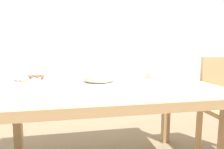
% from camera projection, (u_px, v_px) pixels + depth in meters
% --- Properties ---
extents(wall_back, '(8.00, 0.10, 2.60)m').
position_uv_depth(wall_back, '(88.00, 28.00, 2.89)').
color(wall_back, white).
rests_on(wall_back, ground).
extents(dining_table, '(1.62, 0.98, 0.76)m').
position_uv_depth(dining_table, '(103.00, 94.00, 1.54)').
color(dining_table, silver).
rests_on(dining_table, ground).
extents(cake_chocolate_round, '(0.26, 0.26, 0.07)m').
position_uv_depth(cake_chocolate_round, '(156.00, 76.00, 1.67)').
color(cake_chocolate_round, silver).
rests_on(cake_chocolate_round, dining_table).
extents(cake_golden_bundt, '(0.29, 0.29, 0.09)m').
position_uv_depth(cake_golden_bundt, '(99.00, 77.00, 1.52)').
color(cake_golden_bundt, silver).
rests_on(cake_golden_bundt, dining_table).
extents(pastry_platter, '(0.33, 0.33, 0.04)m').
position_uv_depth(pastry_platter, '(31.00, 79.00, 1.61)').
color(pastry_platter, silver).
rests_on(pastry_platter, dining_table).
extents(plate_stack, '(0.21, 0.21, 0.04)m').
position_uv_depth(plate_stack, '(163.00, 73.00, 1.97)').
color(plate_stack, silver).
rests_on(plate_stack, dining_table).
extents(tealight_right_edge, '(0.04, 0.04, 0.04)m').
position_uv_depth(tealight_right_edge, '(185.00, 84.00, 1.45)').
color(tealight_right_edge, silver).
rests_on(tealight_right_edge, dining_table).
extents(tealight_near_cakes, '(0.04, 0.04, 0.04)m').
position_uv_depth(tealight_near_cakes, '(27.00, 93.00, 1.15)').
color(tealight_near_cakes, silver).
rests_on(tealight_near_cakes, dining_table).
extents(tealight_centre, '(0.04, 0.04, 0.04)m').
position_uv_depth(tealight_centre, '(70.00, 76.00, 1.81)').
color(tealight_centre, silver).
rests_on(tealight_centre, dining_table).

